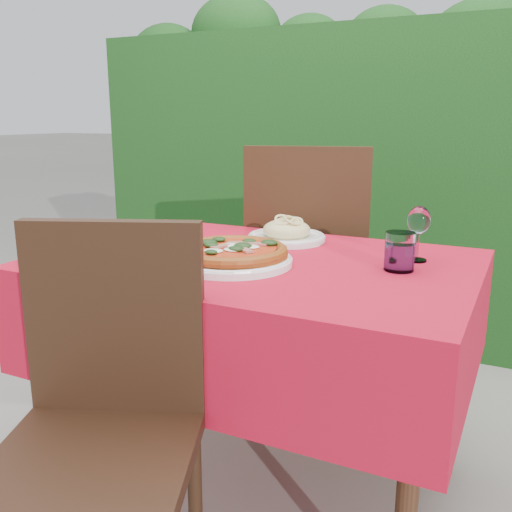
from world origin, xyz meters
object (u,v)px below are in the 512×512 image
at_px(chair_near, 105,404).
at_px(wine_glass, 419,223).
at_px(pasta_plate, 286,233).
at_px(water_glass, 400,253).
at_px(fork, 168,255).
at_px(pizza_plate, 232,254).
at_px(chair_far, 307,257).
at_px(steel_ramekin, 174,230).

bearing_deg(chair_near, wine_glass, 33.54).
xyz_separation_m(chair_near, pasta_plate, (0.07, 0.85, 0.24)).
bearing_deg(wine_glass, water_glass, -99.99).
bearing_deg(water_glass, chair_near, -128.08).
xyz_separation_m(water_glass, fork, (-0.67, -0.14, -0.05)).
height_order(chair_near, pizza_plate, chair_near).
distance_m(chair_far, steel_ramekin, 0.58).
bearing_deg(water_glass, fork, -168.23).
bearing_deg(steel_ramekin, wine_glass, -1.15).
bearing_deg(water_glass, steel_ramekin, 170.08).
bearing_deg(pizza_plate, steel_ramekin, 143.55).
xyz_separation_m(pizza_plate, pasta_plate, (0.02, 0.36, -0.00)).
bearing_deg(pizza_plate, pasta_plate, 87.55).
distance_m(chair_far, pizza_plate, 0.75).
xyz_separation_m(fork, steel_ramekin, (-0.17, 0.29, 0.01)).
distance_m(pasta_plate, fork, 0.43).
height_order(chair_near, pasta_plate, chair_near).
distance_m(chair_far, fork, 0.76).
xyz_separation_m(chair_near, wine_glass, (0.52, 0.77, 0.33)).
xyz_separation_m(chair_far, steel_ramekin, (-0.34, -0.44, 0.16)).
relative_size(pizza_plate, water_glass, 3.22).
bearing_deg(chair_near, chair_far, 67.39).
bearing_deg(pasta_plate, steel_ramekin, -170.49).
relative_size(wine_glass, fork, 0.82).
height_order(pizza_plate, pasta_plate, pasta_plate).
height_order(pizza_plate, wine_glass, wine_glass).
distance_m(water_glass, fork, 0.68).
height_order(chair_far, pasta_plate, chair_far).
bearing_deg(chair_far, pasta_plate, 83.12).
bearing_deg(chair_near, pasta_plate, 62.89).
relative_size(pasta_plate, water_glass, 2.45).
bearing_deg(water_glass, pasta_plate, 153.32).
xyz_separation_m(chair_far, fork, (-0.17, -0.73, 0.15)).
bearing_deg(pasta_plate, pizza_plate, -92.45).
distance_m(water_glass, steel_ramekin, 0.85).
relative_size(chair_far, water_glass, 9.81).
distance_m(pasta_plate, wine_glass, 0.47).
height_order(chair_far, wine_glass, chair_far).
relative_size(chair_far, pasta_plate, 4.01).
height_order(pizza_plate, fork, pizza_plate).
height_order(chair_near, wine_glass, chair_near).
bearing_deg(chair_far, steel_ramekin, 35.28).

